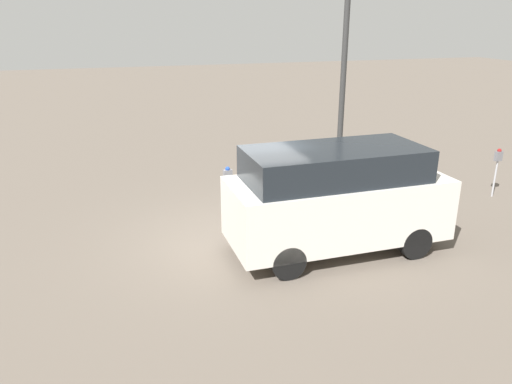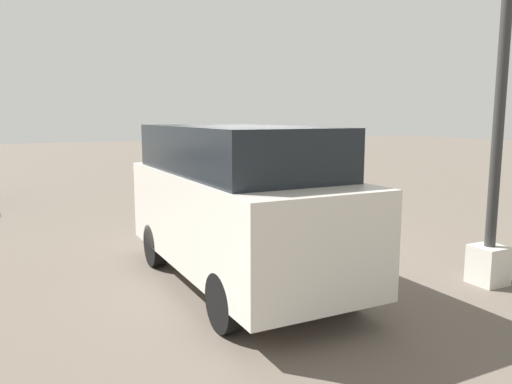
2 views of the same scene
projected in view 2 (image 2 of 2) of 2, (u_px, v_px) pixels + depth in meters
ground_plane at (262, 244)px, 9.30m from camera, size 80.00×80.00×0.00m
parking_meter_near at (295, 186)px, 9.44m from camera, size 0.21×0.13×1.43m
lamp_post at (495, 169)px, 6.87m from camera, size 0.44×0.44×5.48m
parked_van at (237, 201)px, 6.96m from camera, size 4.49×1.88×2.23m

